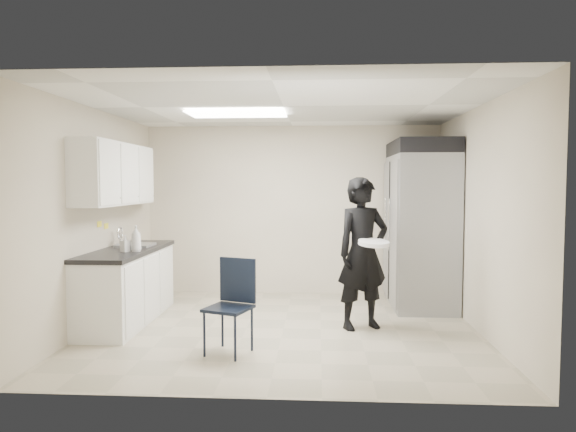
# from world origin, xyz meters

# --- Properties ---
(floor) EXTENTS (4.50, 4.50, 0.00)m
(floor) POSITION_xyz_m (0.00, 0.00, 0.00)
(floor) COLOR tan
(floor) RESTS_ON ground
(ceiling) EXTENTS (4.50, 4.50, 0.00)m
(ceiling) POSITION_xyz_m (0.00, 0.00, 2.60)
(ceiling) COLOR white
(ceiling) RESTS_ON back_wall
(back_wall) EXTENTS (4.50, 0.00, 4.50)m
(back_wall) POSITION_xyz_m (0.00, 2.00, 1.30)
(back_wall) COLOR beige
(back_wall) RESTS_ON floor
(left_wall) EXTENTS (0.00, 4.00, 4.00)m
(left_wall) POSITION_xyz_m (-2.25, 0.00, 1.30)
(left_wall) COLOR beige
(left_wall) RESTS_ON floor
(right_wall) EXTENTS (0.00, 4.00, 4.00)m
(right_wall) POSITION_xyz_m (2.25, 0.00, 1.30)
(right_wall) COLOR beige
(right_wall) RESTS_ON floor
(ceiling_panel) EXTENTS (1.20, 0.60, 0.02)m
(ceiling_panel) POSITION_xyz_m (-0.60, 0.40, 2.57)
(ceiling_panel) COLOR white
(ceiling_panel) RESTS_ON ceiling
(lower_counter) EXTENTS (0.60, 1.90, 0.86)m
(lower_counter) POSITION_xyz_m (-1.95, 0.20, 0.43)
(lower_counter) COLOR silver
(lower_counter) RESTS_ON floor
(countertop) EXTENTS (0.64, 1.95, 0.05)m
(countertop) POSITION_xyz_m (-1.95, 0.20, 0.89)
(countertop) COLOR black
(countertop) RESTS_ON lower_counter
(sink) EXTENTS (0.42, 0.40, 0.14)m
(sink) POSITION_xyz_m (-1.93, 0.45, 0.87)
(sink) COLOR gray
(sink) RESTS_ON countertop
(faucet) EXTENTS (0.02, 0.02, 0.24)m
(faucet) POSITION_xyz_m (-2.13, 0.45, 1.02)
(faucet) COLOR silver
(faucet) RESTS_ON countertop
(upper_cabinets) EXTENTS (0.35, 1.80, 0.75)m
(upper_cabinets) POSITION_xyz_m (-2.08, 0.20, 1.83)
(upper_cabinets) COLOR silver
(upper_cabinets) RESTS_ON left_wall
(towel_dispenser) EXTENTS (0.22, 0.30, 0.35)m
(towel_dispenser) POSITION_xyz_m (-2.14, 1.35, 1.62)
(towel_dispenser) COLOR black
(towel_dispenser) RESTS_ON left_wall
(notice_sticker_left) EXTENTS (0.00, 0.12, 0.07)m
(notice_sticker_left) POSITION_xyz_m (-2.24, 0.10, 1.22)
(notice_sticker_left) COLOR yellow
(notice_sticker_left) RESTS_ON left_wall
(notice_sticker_right) EXTENTS (0.00, 0.12, 0.07)m
(notice_sticker_right) POSITION_xyz_m (-2.24, 0.30, 1.18)
(notice_sticker_right) COLOR yellow
(notice_sticker_right) RESTS_ON left_wall
(commercial_fridge) EXTENTS (0.80, 1.35, 2.10)m
(commercial_fridge) POSITION_xyz_m (1.83, 1.27, 1.05)
(commercial_fridge) COLOR gray
(commercial_fridge) RESTS_ON floor
(fridge_compressor) EXTENTS (0.80, 1.35, 0.20)m
(fridge_compressor) POSITION_xyz_m (1.83, 1.27, 2.20)
(fridge_compressor) COLOR black
(fridge_compressor) RESTS_ON commercial_fridge
(folding_chair) EXTENTS (0.52, 0.52, 0.92)m
(folding_chair) POSITION_xyz_m (-0.49, -0.93, 0.46)
(folding_chair) COLOR black
(folding_chair) RESTS_ON floor
(man_tuxedo) EXTENTS (0.78, 0.67, 1.78)m
(man_tuxedo) POSITION_xyz_m (0.93, 0.08, 0.89)
(man_tuxedo) COLOR black
(man_tuxedo) RESTS_ON floor
(bucket_lid) EXTENTS (0.46, 0.46, 0.04)m
(bucket_lid) POSITION_xyz_m (1.03, -0.15, 1.04)
(bucket_lid) COLOR white
(bucket_lid) RESTS_ON man_tuxedo
(soap_bottle_a) EXTENTS (0.15, 0.15, 0.31)m
(soap_bottle_a) POSITION_xyz_m (-1.73, -0.07, 1.06)
(soap_bottle_a) COLOR white
(soap_bottle_a) RESTS_ON countertop
(soap_bottle_b) EXTENTS (0.12, 0.12, 0.20)m
(soap_bottle_b) POSITION_xyz_m (-1.86, -0.09, 1.01)
(soap_bottle_b) COLOR #A7A6B2
(soap_bottle_b) RESTS_ON countertop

